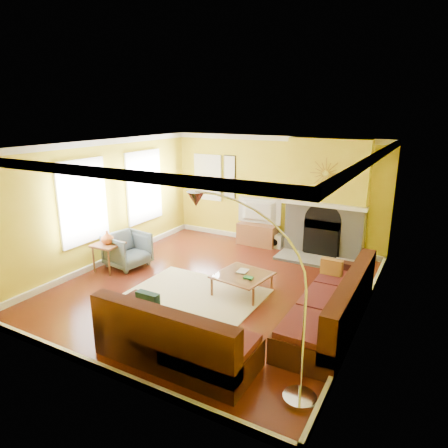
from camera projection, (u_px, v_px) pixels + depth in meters
The scene contains 27 objects.
floor at pixel (214, 287), 7.73m from camera, with size 5.50×6.00×0.02m, color maroon.
ceiling at pixel (213, 145), 6.97m from camera, with size 5.50×6.00×0.02m, color white.
wall_back at pixel (275, 191), 9.88m from camera, with size 5.50×0.02×2.70m, color yellow.
wall_front at pixel (88, 277), 4.82m from camera, with size 5.50×0.02×2.70m, color yellow.
wall_left at pixel (103, 203), 8.63m from camera, with size 0.02×6.00×2.70m, color yellow.
wall_right at pixel (370, 243), 6.07m from camera, with size 0.02×6.00×2.70m, color yellow.
baseboard at pixel (214, 284), 7.71m from camera, with size 5.50×6.00×0.12m, color white, non-canonical shape.
crown_molding at pixel (213, 149), 6.99m from camera, with size 5.50×6.00×0.12m, color white, non-canonical shape.
window_left_near at pixel (144, 187), 9.67m from camera, with size 0.06×1.22×1.72m, color white.
window_left_far at pixel (82, 202), 8.07m from camera, with size 0.06×1.22×1.72m, color white.
window_back at pixel (208, 177), 10.67m from camera, with size 0.82×0.06×1.22m, color white.
wall_art at pixel (229, 177), 10.36m from camera, with size 0.34×0.04×1.14m, color white.
fireplace at pixel (326, 198), 9.08m from camera, with size 1.80×0.40×2.70m, color gray, non-canonical shape.
mantel at pixel (323, 205), 8.91m from camera, with size 1.92×0.22×0.08m, color white.
hearth at pixel (316, 260), 8.98m from camera, with size 1.80×0.70×0.06m, color gray.
sunburst at pixel (326, 174), 8.72m from camera, with size 0.70×0.04×0.70m, color olive, non-canonical shape.
rug at pixel (195, 295), 7.36m from camera, with size 2.40×1.80×0.02m, color beige.
sectional_sofa at pixel (252, 296), 6.34m from camera, with size 3.11×3.73×0.90m, color #3C1913, non-canonical shape.
coffee_table at pixel (242, 283), 7.44m from camera, with size 0.92×0.92×0.37m, color white, non-canonical shape.
media_console at pixel (257, 234), 10.06m from camera, with size 0.98×0.44×0.54m, color brown.
tv at pixel (258, 211), 9.89m from camera, with size 1.12×0.15×0.65m, color black.
subwoofer at pixel (277, 241), 9.91m from camera, with size 0.33×0.33×0.33m, color white.
armchair at pixel (128, 250), 8.64m from camera, with size 0.79×0.82×0.74m, color slate.
side_table at pixel (109, 257), 8.41m from camera, with size 0.55×0.55×0.60m, color brown, non-canonical shape.
vase at pixel (107, 237), 8.29m from camera, with size 0.26×0.26×0.28m, color orange.
book at pixel (238, 270), 7.53m from camera, with size 0.19×0.25×0.02m, color white.
arc_lamp at pixel (252, 297), 4.67m from camera, with size 1.48×0.36×2.37m, color silver, non-canonical shape.
Camera 1 is at (3.60, -6.11, 3.31)m, focal length 32.00 mm.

